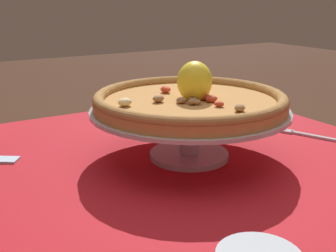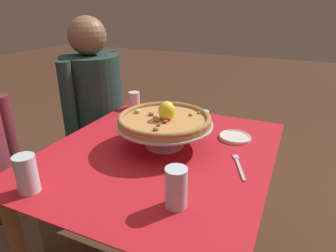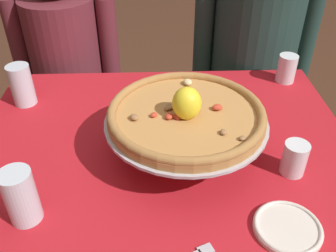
{
  "view_description": "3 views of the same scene",
  "coord_description": "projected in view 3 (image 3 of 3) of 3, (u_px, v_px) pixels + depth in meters",
  "views": [
    {
      "loc": [
        -0.69,
        0.51,
        1.06
      ],
      "look_at": [
        0.1,
        0.03,
        0.78
      ],
      "focal_mm": 46.01,
      "sensor_mm": 36.0,
      "label": 1
    },
    {
      "loc": [
        -1.06,
        -0.53,
        1.33
      ],
      "look_at": [
        0.05,
        -0.02,
        0.82
      ],
      "focal_mm": 31.76,
      "sensor_mm": 36.0,
      "label": 2
    },
    {
      "loc": [
        -0.02,
        -0.8,
        1.39
      ],
      "look_at": [
        0.01,
        0.06,
        0.76
      ],
      "focal_mm": 39.34,
      "sensor_mm": 36.0,
      "label": 3
    }
  ],
  "objects": [
    {
      "name": "diner_right",
      "position": [
        250.0,
        69.0,
        1.65
      ],
      "size": [
        0.52,
        0.37,
        1.26
      ],
      "color": "maroon",
      "rests_on": "ground"
    },
    {
      "name": "pizza",
      "position": [
        186.0,
        113.0,
        0.97
      ],
      "size": [
        0.42,
        0.42,
        0.1
      ],
      "color": "#BC8447",
      "rests_on": "pizza_stand"
    },
    {
      "name": "diner_left",
      "position": [
        71.0,
        85.0,
        1.69
      ],
      "size": [
        0.46,
        0.33,
        1.16
      ],
      "color": "gray",
      "rests_on": "ground"
    },
    {
      "name": "water_glass_front_left",
      "position": [
        22.0,
        199.0,
        0.82
      ],
      "size": [
        0.07,
        0.07,
        0.14
      ],
      "color": "silver",
      "rests_on": "dining_table"
    },
    {
      "name": "pizza_stand",
      "position": [
        186.0,
        127.0,
        0.99
      ],
      "size": [
        0.44,
        0.44,
        0.11
      ],
      "color": "#B7B7C1",
      "rests_on": "dining_table"
    },
    {
      "name": "water_glass_back_left",
      "position": [
        22.0,
        88.0,
        1.22
      ],
      "size": [
        0.07,
        0.07,
        0.14
      ],
      "color": "silver",
      "rests_on": "dining_table"
    },
    {
      "name": "sugar_packet",
      "position": [
        229.0,
        87.0,
        1.34
      ],
      "size": [
        0.06,
        0.06,
        0.0
      ],
      "primitive_type": "cube",
      "rotation": [
        0.0,
        0.0,
        0.98
      ],
      "color": "silver",
      "rests_on": "dining_table"
    },
    {
      "name": "side_plate",
      "position": [
        288.0,
        228.0,
        0.82
      ],
      "size": [
        0.15,
        0.15,
        0.02
      ],
      "color": "silver",
      "rests_on": "dining_table"
    },
    {
      "name": "dining_table",
      "position": [
        164.0,
        179.0,
        1.1
      ],
      "size": [
        1.11,
        0.97,
        0.71
      ],
      "color": "olive",
      "rests_on": "ground"
    },
    {
      "name": "water_glass_back_right",
      "position": [
        286.0,
        70.0,
        1.35
      ],
      "size": [
        0.07,
        0.07,
        0.1
      ],
      "color": "white",
      "rests_on": "dining_table"
    },
    {
      "name": "water_glass_side_right",
      "position": [
        294.0,
        160.0,
        0.96
      ],
      "size": [
        0.06,
        0.06,
        0.09
      ],
      "color": "white",
      "rests_on": "dining_table"
    }
  ]
}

